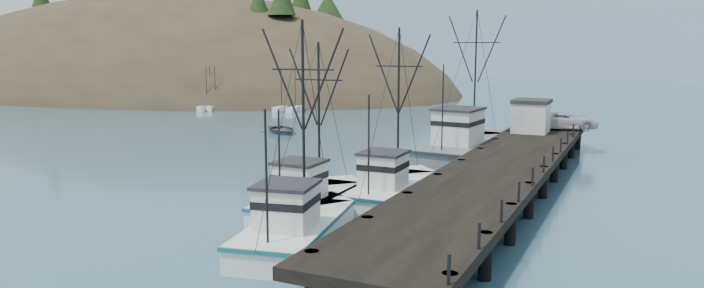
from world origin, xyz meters
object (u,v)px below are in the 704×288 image
Objects in this scene: trawler_far at (392,188)px; pier_shed at (531,116)px; trawler_mid at (312,200)px; work_vessel at (467,148)px; trawler_near at (298,227)px; pier at (501,168)px; motorboat at (282,133)px; pickup_truck at (563,120)px.

pier_shed is (4.78, 19.62, 2.60)m from trawler_far.
pier_shed is (7.70, 24.26, 2.60)m from trawler_mid.
trawler_far is 14.03m from work_vessel.
trawler_near is 1.10× the size of trawler_mid.
work_vessel is 7.22m from pier_shed.
pier is 4.10× the size of trawler_far.
motorboat is at bearing 134.12° from trawler_far.
work_vessel is 4.61× the size of pier_shed.
work_vessel is at bearing 86.66° from trawler_far.
work_vessel reaches higher than trawler_near.
pier is at bearing 65.32° from trawler_near.
trawler_mid is 1.89× the size of motorboat.
trawler_mid is 1.67× the size of pickup_truck.
pickup_truck is (2.24, 3.14, -0.59)m from pier_shed.
work_vessel reaches higher than pickup_truck.
pier_shed is 0.61× the size of motorboat.
trawler_mid is at bearing -131.93° from pier.
pier is 14.98m from pier_shed.
pier is 7.41× the size of pickup_truck.
work_vessel is (0.82, 14.00, 0.41)m from trawler_far.
trawler_far reaches higher than trawler_mid.
trawler_mid is at bearing -101.34° from work_vessel.
pier is at bearing -87.13° from pier_shed.
motorboat is (-18.60, 26.83, -0.82)m from trawler_mid.
pier reaches higher than motorboat.
trawler_mid is at bearing 142.75° from pickup_truck.
motorboat is at bearing 73.84° from pickup_truck.
pier is 13.75× the size of pier_shed.
trawler_mid is 19.02m from work_vessel.
trawler_mid is 25.59m from pier_shed.
trawler_mid is 3.09× the size of pier_shed.
pier_shed is at bearing 72.39° from trawler_mid.
pier_shed is 0.54× the size of pickup_truck.
pickup_truck is (7.03, 22.76, 2.00)m from trawler_far.
pickup_truck is (1.50, 18.00, 1.13)m from pier.
pier is 7.35m from trawler_far.
trawler_near is at bearing -114.68° from pier.
trawler_far is 30.93m from motorboat.
pickup_truck is at bearing 85.24° from pier.
pier is 2.98× the size of work_vessel.
pier is at bearing 48.07° from trawler_mid.
trawler_mid is 5.48m from trawler_far.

